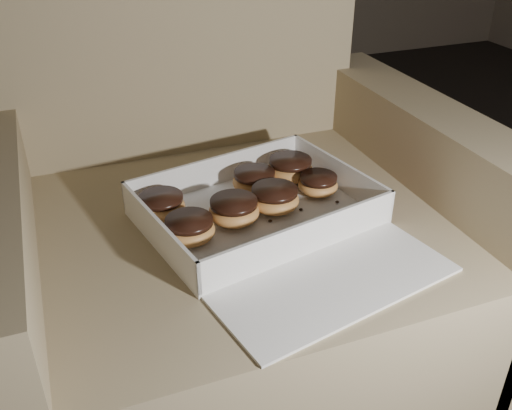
% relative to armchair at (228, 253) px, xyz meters
% --- Properties ---
extents(floor, '(4.50, 4.50, 0.00)m').
position_rel_armchair_xyz_m(floor, '(0.48, -0.18, -0.31)').
color(floor, black).
rests_on(floor, ground).
extents(armchair, '(0.93, 0.79, 0.98)m').
position_rel_armchair_xyz_m(armchair, '(0.00, 0.00, 0.00)').
color(armchair, tan).
rests_on(armchair, floor).
extents(bakery_box, '(0.46, 0.51, 0.07)m').
position_rel_armchair_xyz_m(bakery_box, '(0.04, -0.13, 0.14)').
color(bakery_box, white).
rests_on(bakery_box, armchair).
extents(donut_a, '(0.09, 0.09, 0.04)m').
position_rel_armchair_xyz_m(donut_a, '(0.14, 0.01, 0.16)').
color(donut_a, gold).
rests_on(donut_a, bakery_box).
extents(donut_b, '(0.09, 0.09, 0.04)m').
position_rel_armchair_xyz_m(donut_b, '(-0.02, -0.10, 0.16)').
color(donut_b, gold).
rests_on(donut_b, bakery_box).
extents(donut_c, '(0.08, 0.08, 0.04)m').
position_rel_armchair_xyz_m(donut_c, '(0.05, -0.01, 0.16)').
color(donut_c, gold).
rests_on(donut_c, bakery_box).
extents(donut_d, '(0.08, 0.08, 0.04)m').
position_rel_armchair_xyz_m(donut_d, '(-0.13, -0.04, 0.16)').
color(donut_d, gold).
rests_on(donut_d, bakery_box).
extents(donut_e, '(0.07, 0.07, 0.04)m').
position_rel_armchair_xyz_m(donut_e, '(0.16, -0.06, 0.16)').
color(donut_e, gold).
rests_on(donut_e, bakery_box).
extents(donut_f, '(0.09, 0.09, 0.04)m').
position_rel_armchair_xyz_m(donut_f, '(0.06, -0.09, 0.16)').
color(donut_f, gold).
rests_on(donut_f, bakery_box).
extents(donut_g, '(0.08, 0.08, 0.04)m').
position_rel_armchair_xyz_m(donut_g, '(-0.10, -0.13, 0.16)').
color(donut_g, gold).
rests_on(donut_g, bakery_box).
extents(crumb_a, '(0.01, 0.01, 0.00)m').
position_rel_armchair_xyz_m(crumb_a, '(-0.00, -0.19, 0.14)').
color(crumb_a, black).
rests_on(crumb_a, bakery_box).
extents(crumb_b, '(0.01, 0.01, 0.00)m').
position_rel_armchair_xyz_m(crumb_b, '(0.18, -0.11, 0.14)').
color(crumb_b, black).
rests_on(crumb_b, bakery_box).
extents(crumb_c, '(0.01, 0.01, 0.00)m').
position_rel_armchair_xyz_m(crumb_c, '(0.11, -0.11, 0.14)').
color(crumb_c, black).
rests_on(crumb_c, bakery_box).
extents(crumb_d, '(0.01, 0.01, 0.00)m').
position_rel_armchair_xyz_m(crumb_d, '(-0.13, -0.19, 0.14)').
color(crumb_d, black).
rests_on(crumb_d, bakery_box).
extents(crumb_e, '(0.01, 0.01, 0.00)m').
position_rel_armchair_xyz_m(crumb_e, '(0.04, -0.12, 0.14)').
color(crumb_e, black).
rests_on(crumb_e, bakery_box).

